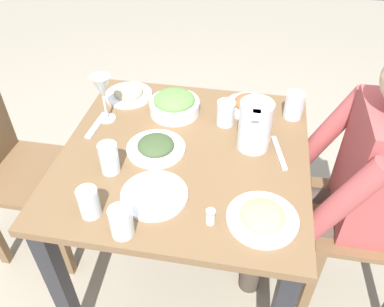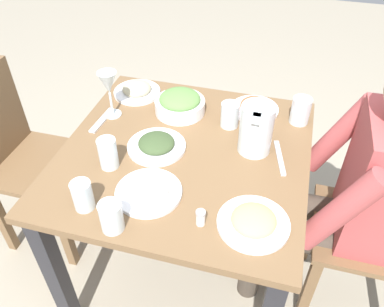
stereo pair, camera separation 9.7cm
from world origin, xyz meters
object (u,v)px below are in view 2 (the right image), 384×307
(plate_dolmas, at_px, (156,144))
(water_glass_by_pitcher, at_px, (83,195))
(plate_beans, at_px, (137,90))
(water_glass_far_right, at_px, (230,115))
(water_glass_near_left, at_px, (111,217))
(salad_bowl, at_px, (180,103))
(chair_far, at_px, (21,154))
(diner_near, at_px, (346,190))
(dining_table, at_px, (185,176))
(water_pitcher, at_px, (256,129))
(plate_rice_curry, at_px, (255,107))
(water_glass_center, at_px, (301,111))
(water_glass_far_left, at_px, (108,153))
(plate_fries, at_px, (254,221))
(wine_glass, at_px, (108,85))
(salt_shaker, at_px, (201,218))
(plate_yoghurt, at_px, (149,190))

(plate_dolmas, distance_m, water_glass_by_pitcher, 0.36)
(plate_beans, distance_m, water_glass_far_right, 0.46)
(plate_beans, height_order, water_glass_near_left, water_glass_near_left)
(water_glass_by_pitcher, height_order, water_glass_far_right, water_glass_by_pitcher)
(salad_bowl, bearing_deg, plate_beans, 69.38)
(chair_far, height_order, diner_near, diner_near)
(dining_table, bearing_deg, water_pitcher, -71.98)
(dining_table, distance_m, plate_beans, 0.47)
(plate_rice_curry, relative_size, water_glass_center, 1.83)
(plate_dolmas, bearing_deg, water_glass_far_right, -47.77)
(dining_table, xyz_separation_m, water_glass_far_left, (-0.14, 0.23, 0.18))
(diner_near, xyz_separation_m, water_glass_near_left, (-0.44, 0.70, 0.14))
(plate_fries, height_order, wine_glass, wine_glass)
(plate_dolmas, xyz_separation_m, water_glass_center, (0.31, -0.50, 0.04))
(water_glass_far_left, bearing_deg, salt_shaker, -114.18)
(water_glass_center, height_order, wine_glass, wine_glass)
(diner_near, xyz_separation_m, water_glass_by_pitcher, (-0.39, 0.82, 0.14))
(plate_dolmas, xyz_separation_m, water_glass_near_left, (-0.39, 0.00, 0.03))
(diner_near, bearing_deg, plate_fries, 137.07)
(diner_near, bearing_deg, dining_table, 94.52)
(plate_fries, bearing_deg, chair_far, 73.40)
(dining_table, distance_m, water_pitcher, 0.34)
(salad_bowl, height_order, plate_yoghurt, salad_bowl)
(salad_bowl, height_order, wine_glass, wine_glass)
(plate_dolmas, bearing_deg, salt_shaker, -140.89)
(water_glass_far_right, relative_size, wine_glass, 0.51)
(water_glass_far_left, bearing_deg, water_glass_by_pitcher, -178.77)
(plate_rice_curry, bearing_deg, wine_glass, 108.32)
(diner_near, bearing_deg, plate_yoghurt, 113.66)
(water_glass_far_left, distance_m, wine_glass, 0.32)
(salad_bowl, bearing_deg, water_glass_far_left, 159.55)
(plate_yoghurt, relative_size, plate_beans, 1.07)
(dining_table, height_order, wine_glass, wine_glass)
(water_glass_far_right, relative_size, water_glass_center, 0.92)
(salad_bowl, xyz_separation_m, wine_glass, (-0.09, 0.26, 0.10))
(plate_fries, bearing_deg, diner_near, -42.93)
(chair_far, bearing_deg, salt_shaker, -111.13)
(plate_fries, distance_m, water_glass_far_left, 0.54)
(dining_table, bearing_deg, plate_yoghurt, 167.30)
(plate_fries, xyz_separation_m, plate_dolmas, (0.27, 0.40, 0.00))
(water_glass_far_right, height_order, water_glass_center, water_glass_center)
(water_glass_far_left, bearing_deg, plate_fries, -103.89)
(plate_rice_curry, xyz_separation_m, plate_beans, (-0.01, 0.52, 0.00))
(water_glass_far_left, bearing_deg, plate_yoghurt, -117.35)
(dining_table, bearing_deg, plate_fries, -132.96)
(plate_rice_curry, relative_size, plate_yoghurt, 0.90)
(water_pitcher, bearing_deg, water_glass_far_left, 115.17)
(diner_near, xyz_separation_m, water_glass_far_left, (-0.19, 0.83, 0.15))
(plate_yoghurt, height_order, water_glass_near_left, water_glass_near_left)
(water_glass_far_right, xyz_separation_m, water_glass_far_left, (-0.35, 0.36, 0.01))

